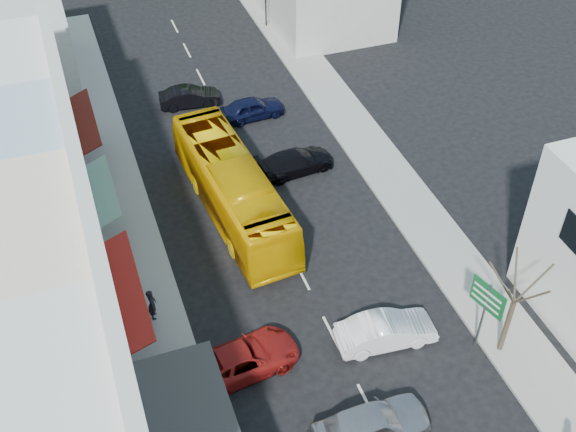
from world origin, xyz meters
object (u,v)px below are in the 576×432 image
object	(u,v)px
pedestrian_left	(152,304)
direction_sign	(483,316)
bus	(233,190)
car_silver	(371,427)
street_tree	(514,303)
car_red	(244,358)
car_white	(386,331)

from	to	relation	value
pedestrian_left	direction_sign	distance (m)	14.73
bus	direction_sign	xyz separation A→B (m)	(7.60, -12.40, 0.44)
car_silver	street_tree	xyz separation A→B (m)	(7.23, 2.00, 2.47)
car_red	car_silver	bearing A→B (deg)	-149.60
bus	street_tree	world-z (taller)	street_tree
car_red	street_tree	xyz separation A→B (m)	(11.00, -2.87, 2.47)
direction_sign	car_white	bearing A→B (deg)	141.34
car_silver	car_red	world-z (taller)	same
car_silver	street_tree	distance (m)	7.90
pedestrian_left	street_tree	xyz separation A→B (m)	(14.12, -6.98, 2.17)
car_white	direction_sign	bearing A→B (deg)	-108.13
car_white	car_red	bearing A→B (deg)	88.35
street_tree	pedestrian_left	bearing A→B (deg)	153.69
car_white	pedestrian_left	size ratio (longest dim) A/B	2.59
car_red	direction_sign	xyz separation A→B (m)	(10.12, -2.28, 1.29)
car_white	direction_sign	xyz separation A→B (m)	(3.72, -1.57, 1.29)
car_white	street_tree	size ratio (longest dim) A/B	0.69
pedestrian_left	street_tree	distance (m)	15.90
bus	direction_sign	size ratio (longest dim) A/B	2.91
bus	street_tree	xyz separation A→B (m)	(8.49, -13.00, 1.62)
bus	street_tree	distance (m)	15.61
car_silver	street_tree	bearing A→B (deg)	-75.74
car_red	pedestrian_left	xyz separation A→B (m)	(-3.11, 4.11, 0.30)
direction_sign	street_tree	distance (m)	1.59
car_silver	pedestrian_left	bearing A→B (deg)	36.29
direction_sign	car_silver	bearing A→B (deg)	-173.60
car_red	direction_sign	world-z (taller)	direction_sign
bus	pedestrian_left	world-z (taller)	bus
car_silver	car_white	distance (m)	4.92
car_white	pedestrian_left	distance (m)	10.67
car_silver	direction_sign	world-z (taller)	direction_sign
car_white	car_silver	bearing A→B (deg)	152.43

